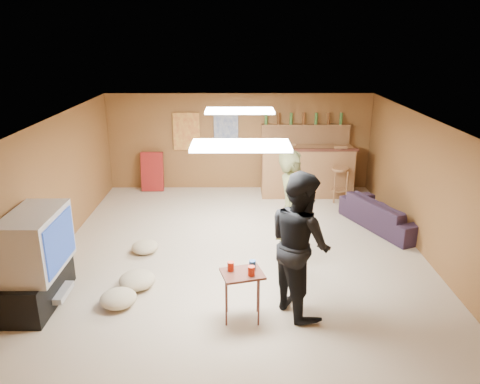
{
  "coord_description": "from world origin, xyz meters",
  "views": [
    {
      "loc": [
        -0.04,
        -7.03,
        3.45
      ],
      "look_at": [
        0.0,
        0.2,
        1.0
      ],
      "focal_mm": 35.0,
      "sensor_mm": 36.0,
      "label": 1
    }
  ],
  "objects_px": {
    "person_black": "(300,243)",
    "tray_table": "(242,296)",
    "bar_counter": "(307,171)",
    "tv_body": "(36,242)",
    "sofa": "(384,214)",
    "person_olive": "(291,210)"
  },
  "relations": [
    {
      "from": "person_black",
      "to": "tray_table",
      "type": "relative_size",
      "value": 2.89
    },
    {
      "from": "bar_counter",
      "to": "tray_table",
      "type": "height_order",
      "value": "bar_counter"
    },
    {
      "from": "tv_body",
      "to": "tray_table",
      "type": "xyz_separation_m",
      "value": [
        2.67,
        -0.38,
        -0.57
      ]
    },
    {
      "from": "tray_table",
      "to": "bar_counter",
      "type": "bearing_deg",
      "value": 72.96
    },
    {
      "from": "bar_counter",
      "to": "person_black",
      "type": "bearing_deg",
      "value": -99.27
    },
    {
      "from": "sofa",
      "to": "tray_table",
      "type": "relative_size",
      "value": 2.85
    },
    {
      "from": "tv_body",
      "to": "person_black",
      "type": "xyz_separation_m",
      "value": [
        3.4,
        -0.16,
        0.04
      ]
    },
    {
      "from": "person_olive",
      "to": "sofa",
      "type": "bearing_deg",
      "value": -44.24
    },
    {
      "from": "tv_body",
      "to": "person_olive",
      "type": "distance_m",
      "value": 3.58
    },
    {
      "from": "bar_counter",
      "to": "person_black",
      "type": "xyz_separation_m",
      "value": [
        -0.75,
        -4.61,
        0.39
      ]
    },
    {
      "from": "bar_counter",
      "to": "tray_table",
      "type": "relative_size",
      "value": 3.06
    },
    {
      "from": "bar_counter",
      "to": "person_olive",
      "type": "xyz_separation_m",
      "value": [
        -0.73,
        -3.41,
        0.38
      ]
    },
    {
      "from": "person_black",
      "to": "tray_table",
      "type": "xyz_separation_m",
      "value": [
        -0.73,
        -0.22,
        -0.62
      ]
    },
    {
      "from": "person_olive",
      "to": "person_black",
      "type": "bearing_deg",
      "value": -173.95
    },
    {
      "from": "person_black",
      "to": "tray_table",
      "type": "height_order",
      "value": "person_black"
    },
    {
      "from": "bar_counter",
      "to": "person_olive",
      "type": "height_order",
      "value": "person_olive"
    },
    {
      "from": "bar_counter",
      "to": "tv_body",
      "type": "bearing_deg",
      "value": -133.0
    },
    {
      "from": "sofa",
      "to": "person_black",
      "type": "bearing_deg",
      "value": 121.12
    },
    {
      "from": "tray_table",
      "to": "tv_body",
      "type": "bearing_deg",
      "value": 171.8
    },
    {
      "from": "person_olive",
      "to": "tray_table",
      "type": "height_order",
      "value": "person_olive"
    },
    {
      "from": "bar_counter",
      "to": "tray_table",
      "type": "bearing_deg",
      "value": -107.04
    },
    {
      "from": "tv_body",
      "to": "tray_table",
      "type": "height_order",
      "value": "tv_body"
    }
  ]
}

